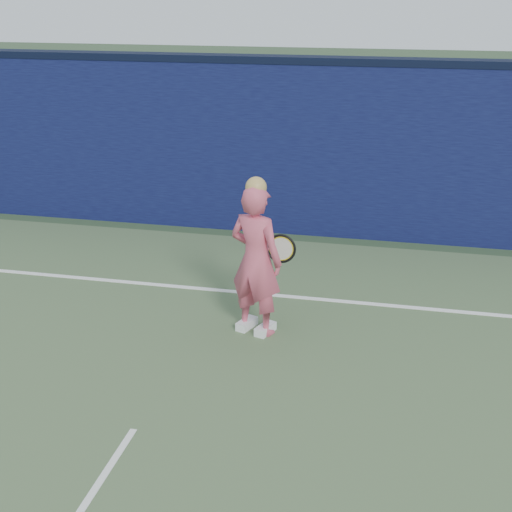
# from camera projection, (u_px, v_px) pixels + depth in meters

# --- Properties ---
(ground) EXTENTS (80.00, 80.00, 0.00)m
(ground) POSITION_uv_depth(u_px,v_px,m) (83.00, 510.00, 5.15)
(ground) COLOR #293E26
(ground) RESTS_ON ground
(backstop_wall) EXTENTS (24.00, 0.40, 2.50)m
(backstop_wall) POSITION_uv_depth(u_px,v_px,m) (265.00, 149.00, 10.63)
(backstop_wall) COLOR #0B0E34
(backstop_wall) RESTS_ON ground
(wall_cap) EXTENTS (24.00, 0.42, 0.10)m
(wall_cap) POSITION_uv_depth(u_px,v_px,m) (266.00, 59.00, 10.16)
(wall_cap) COLOR black
(wall_cap) RESTS_ON backstop_wall
(player) EXTENTS (0.70, 0.58, 1.73)m
(player) POSITION_uv_depth(u_px,v_px,m) (256.00, 260.00, 7.50)
(player) COLOR #CE5068
(player) RESTS_ON ground
(racket) EXTENTS (0.60, 0.20, 0.33)m
(racket) POSITION_uv_depth(u_px,v_px,m) (279.00, 249.00, 7.85)
(racket) COLOR black
(racket) RESTS_ON ground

